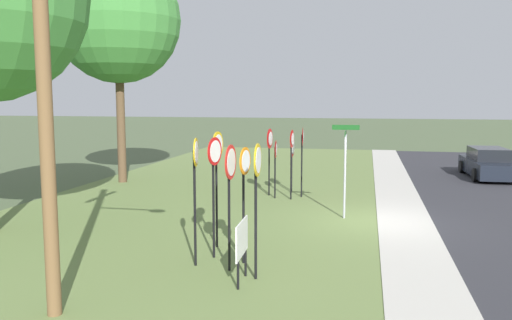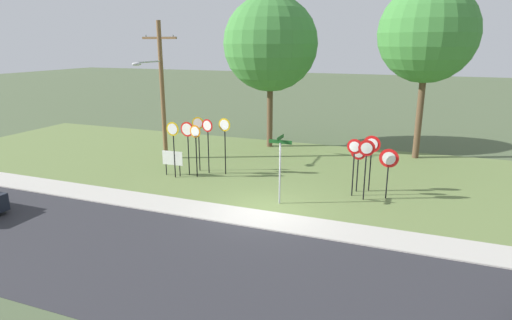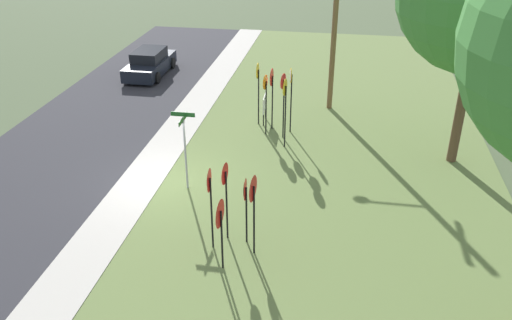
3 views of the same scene
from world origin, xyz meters
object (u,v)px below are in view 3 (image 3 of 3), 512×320
stop_sign_far_center (291,87)px  stop_sign_near_left (283,93)px  yield_sign_center (225,184)px  stop_sign_far_left (266,93)px  yield_sign_far_left (220,219)px  street_name_post (185,144)px  stop_sign_center_tall (272,86)px  stop_sign_far_right (258,81)px  yield_sign_far_right (245,196)px  stop_sign_near_right (285,99)px  parked_hatchback_near (150,63)px  yield_sign_near_right (210,190)px  notice_board (265,104)px  yield_sign_near_left (253,197)px  utility_pole (331,20)px

stop_sign_far_center → stop_sign_near_left: bearing=-30.0°
stop_sign_near_left → yield_sign_center: bearing=5.7°
stop_sign_far_left → yield_sign_far_left: bearing=9.2°
yield_sign_far_left → street_name_post: bearing=-148.3°
stop_sign_far_left → stop_sign_center_tall: stop_sign_center_tall is taller
stop_sign_far_right → yield_sign_far_right: (8.62, 1.10, -0.42)m
stop_sign_near_left → stop_sign_far_left: 0.82m
stop_sign_near_right → parked_hatchback_near: 11.60m
stop_sign_center_tall → yield_sign_near_right: size_ratio=1.04×
notice_board → street_name_post: bearing=-18.1°
stop_sign_near_right → yield_sign_near_right: 7.09m
stop_sign_far_right → yield_sign_near_left: stop_sign_far_right is taller
stop_sign_far_center → yield_sign_center: size_ratio=1.12×
stop_sign_center_tall → street_name_post: street_name_post is taller
stop_sign_near_right → yield_sign_far_left: 7.90m
stop_sign_near_right → parked_hatchback_near: (-7.83, -8.44, -1.43)m
stop_sign_far_right → yield_sign_near_left: (9.12, 1.41, -0.10)m
stop_sign_far_right → parked_hatchback_near: stop_sign_far_right is taller
stop_sign_near_right → yield_sign_far_left: size_ratio=1.31×
stop_sign_far_left → yield_sign_far_right: bearing=12.6°
stop_sign_far_left → yield_sign_center: stop_sign_far_left is taller
yield_sign_near_right → notice_board: yield_sign_near_right is taller
yield_sign_near_left → stop_sign_near_left: bearing=-172.3°
stop_sign_far_center → utility_pole: size_ratio=0.37×
yield_sign_far_left → stop_sign_center_tall: bearing=-176.3°
notice_board → parked_hatchback_near: bearing=-129.3°
stop_sign_center_tall → parked_hatchback_near: (-6.17, -7.68, -1.36)m
street_name_post → parked_hatchback_near: 12.94m
yield_sign_center → stop_sign_far_center: bearing=177.8°
stop_sign_far_left → stop_sign_center_tall: size_ratio=0.96×
yield_sign_near_right → yield_sign_far_left: 1.05m
yield_sign_center → street_name_post: bearing=-138.2°
yield_sign_near_right → yield_sign_far_right: yield_sign_near_right is taller
parked_hatchback_near → yield_sign_near_left: bearing=29.5°
stop_sign_far_center → yield_sign_far_left: 9.39m
stop_sign_near_right → stop_sign_far_center: bearing=-175.7°
stop_sign_far_left → yield_sign_near_right: bearing=5.9°
stop_sign_far_right → yield_sign_near_right: stop_sign_far_right is taller
stop_sign_far_right → yield_sign_center: (8.52, 0.50, -0.13)m
yield_sign_far_left → yield_sign_center: yield_sign_center is taller
stop_sign_far_center → yield_sign_near_right: size_ratio=1.08×
yield_sign_far_right → notice_board: yield_sign_far_right is taller
yield_sign_near_right → parked_hatchback_near: 16.53m
yield_sign_center → utility_pole: utility_pole is taller
stop_sign_far_center → yield_sign_center: 8.01m
stop_sign_far_center → yield_sign_center: bearing=-17.4°
stop_sign_far_left → yield_sign_center: size_ratio=1.03×
stop_sign_far_center → stop_sign_far_right: 1.58m
yield_sign_near_left → notice_board: size_ratio=2.02×
stop_sign_far_center → parked_hatchback_near: bearing=-137.2°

